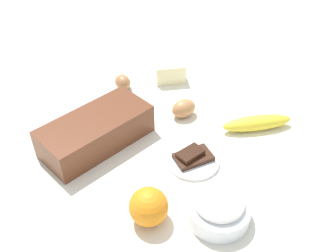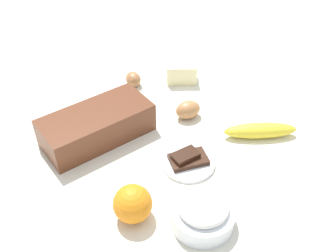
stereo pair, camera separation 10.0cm
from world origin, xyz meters
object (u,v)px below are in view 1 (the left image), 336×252
Objects in this scene: orange_fruit at (149,207)px; egg_beside_bowl at (184,108)px; flour_bowl at (219,208)px; chocolate_plate at (193,159)px; butter_block at (170,72)px; loaf_pan at (96,131)px; banana at (257,123)px; egg_near_butter at (123,82)px.

orange_fruit reaches higher than egg_beside_bowl.
chocolate_plate is (-0.05, -0.17, -0.02)m from flour_bowl.
flour_bowl is 0.14m from orange_fruit.
chocolate_plate is at bearing 64.34° from egg_beside_bowl.
butter_block is at bearing -110.34° from flour_bowl.
loaf_pan is 0.42m from banana.
orange_fruit is (0.13, -0.07, 0.01)m from flour_bowl.
flour_bowl reaches higher than banana.
egg_beside_bowl reaches higher than egg_near_butter.
banana is 0.20m from egg_beside_bowl.
banana is at bearing 143.46° from loaf_pan.
orange_fruit is 1.47× the size of egg_near_butter.
loaf_pan is 3.68× the size of orange_fruit.
loaf_pan is at bearing 26.90° from butter_block.
loaf_pan reaches higher than banana.
egg_near_butter is (0.15, -0.03, -0.01)m from butter_block.
egg_near_butter is (0.22, -0.36, 0.00)m from banana.
loaf_pan is at bearing -90.31° from orange_fruit.
orange_fruit is 0.36m from egg_beside_bowl.
chocolate_plate is (0.22, 0.02, -0.01)m from banana.
flour_bowl is 2.40× the size of egg_near_butter.
flour_bowl is (-0.12, 0.35, -0.01)m from loaf_pan.
egg_near_butter is 0.38m from chocolate_plate.
flour_bowl reaches higher than chocolate_plate.
egg_beside_bowl is 0.19m from chocolate_plate.
butter_block is 0.69× the size of chocolate_plate.
loaf_pan is 0.25m from egg_beside_bowl.
egg_beside_bowl is at bearing -115.66° from chocolate_plate.
butter_block is at bearing -166.49° from loaf_pan.
flour_bowl is at bearing 74.26° from chocolate_plate.
banana is at bearing -163.93° from orange_fruit.
egg_beside_bowl is at bearing 162.75° from loaf_pan.
flour_bowl is 0.54m from egg_near_butter.
flour_bowl is at bearing 34.79° from banana.
loaf_pan is at bearing -3.86° from egg_beside_bowl.
flour_bowl is 0.35m from egg_beside_bowl.
chocolate_plate is at bearing -105.74° from flour_bowl.
loaf_pan reaches higher than egg_near_butter.
loaf_pan is 0.35m from butter_block.
egg_near_butter is (-0.17, -0.19, -0.02)m from loaf_pan.
egg_near_butter is at bearing -94.37° from flour_bowl.
flour_bowl is 0.71× the size of banana.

